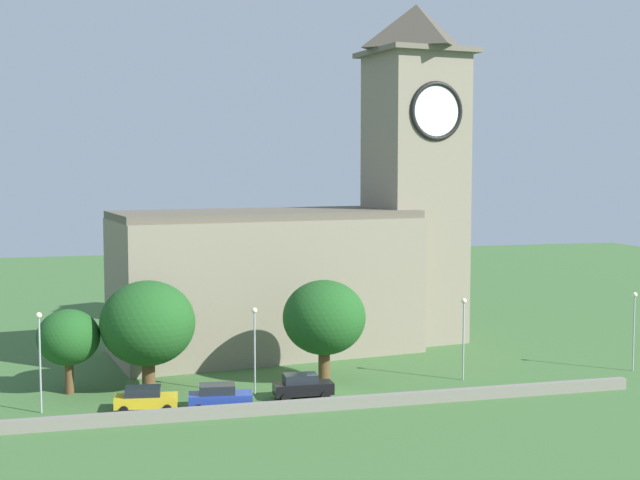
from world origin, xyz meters
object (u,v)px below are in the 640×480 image
object	(u,v)px
car_blue	(220,396)
tree_riverside_west	(148,323)
car_black	(302,386)
tree_churchyard	(68,338)
church	(318,243)
streetlamp_east_mid	(634,318)
streetlamp_central	(464,325)
tree_riverside_east	(324,318)
streetlamp_west_mid	(255,337)
car_yellow	(145,399)
streetlamp_west_end	(40,346)

from	to	relation	value
car_blue	tree_riverside_west	distance (m)	9.27
car_black	tree_churchyard	bearing A→B (deg)	160.54
church	tree_riverside_west	world-z (taller)	church
tree_churchyard	streetlamp_east_mid	bearing A→B (deg)	-5.51
church	streetlamp_central	distance (m)	18.86
streetlamp_east_mid	tree_riverside_east	world-z (taller)	tree_riverside_east
car_blue	tree_churchyard	world-z (taller)	tree_churchyard
tree_churchyard	tree_riverside_east	xyz separation A→B (m)	(20.14, -1.35, 0.89)
streetlamp_west_mid	streetlamp_central	world-z (taller)	streetlamp_west_mid
car_blue	tree_churchyard	size ratio (longest dim) A/B	0.72
car_black	tree_riverside_east	distance (m)	7.07
car_blue	car_black	size ratio (longest dim) A/B	1.05
car_yellow	streetlamp_central	distance (m)	26.39
car_blue	tree_riverside_east	bearing A→B (deg)	32.22
tree_churchyard	streetlamp_west_end	bearing A→B (deg)	-110.26
car_yellow	tree_churchyard	bearing A→B (deg)	130.06
church	tree_churchyard	distance (m)	26.82
car_yellow	car_black	size ratio (longest dim) A/B	1.03
streetlamp_west_end	tree_riverside_east	world-z (taller)	tree_riverside_east
car_black	tree_churchyard	xyz separation A→B (m)	(-17.16, 6.06, 3.45)
streetlamp_east_mid	tree_riverside_west	size ratio (longest dim) A/B	0.79
church	tree_churchyard	bearing A→B (deg)	-152.18
car_black	tree_churchyard	size ratio (longest dim) A/B	0.69
streetlamp_east_mid	tree_riverside_east	bearing A→B (deg)	173.22
streetlamp_west_mid	streetlamp_east_mid	world-z (taller)	streetlamp_east_mid
tree_riverside_west	car_blue	bearing A→B (deg)	-55.58
church	car_yellow	distance (m)	27.38
streetlamp_central	tree_riverside_east	world-z (taller)	tree_riverside_east
car_blue	streetlamp_west_end	xyz separation A→B (m)	(-12.50, 2.25, 3.91)
streetlamp_west_mid	tree_riverside_east	xyz separation A→B (m)	(6.31, 2.85, 0.72)
car_black	streetlamp_central	xyz separation A→B (m)	(14.22, 2.28, 3.61)
streetlamp_west_end	church	bearing A→B (deg)	34.67
tree_riverside_east	streetlamp_east_mid	bearing A→B (deg)	-6.78
tree_churchyard	church	bearing A→B (deg)	27.82
streetlamp_west_end	streetlamp_central	size ratio (longest dim) A/B	1.07
streetlamp_west_mid	tree_riverside_west	world-z (taller)	tree_riverside_west
church	tree_riverside_west	size ratio (longest dim) A/B	4.12
church	streetlamp_east_mid	size ratio (longest dim) A/B	5.24
streetlamp_east_mid	car_blue	bearing A→B (deg)	-175.55
streetlamp_west_end	tree_churchyard	bearing A→B (deg)	69.74
streetlamp_west_end	streetlamp_central	xyz separation A→B (m)	(33.26, 1.31, -0.27)
streetlamp_west_end	streetlamp_central	distance (m)	33.28
streetlamp_west_end	tree_churchyard	size ratio (longest dim) A/B	1.10
car_blue	car_yellow	bearing A→B (deg)	169.71
car_yellow	tree_riverside_east	world-z (taller)	tree_riverside_east
car_blue	streetlamp_east_mid	distance (m)	36.57
church	streetlamp_west_end	size ratio (longest dim) A/B	4.93
tree_riverside_west	tree_riverside_east	bearing A→B (deg)	-2.90
car_yellow	streetlamp_west_mid	bearing A→B (deg)	14.58
car_yellow	car_black	xyz separation A→B (m)	(11.78, 0.34, 0.07)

